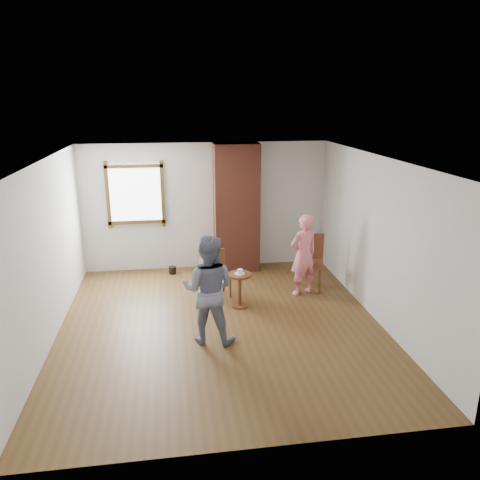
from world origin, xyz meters
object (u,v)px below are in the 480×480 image
side_table (240,284)px  dining_chair_left (217,270)px  dining_chair_right (310,259)px  person_pink (303,255)px  stoneware_crock (207,262)px  man (208,289)px

side_table → dining_chair_left: bearing=120.1°
dining_chair_right → person_pink: person_pink is taller
stoneware_crock → side_table: size_ratio=0.68×
stoneware_crock → dining_chair_left: (0.09, -1.19, 0.26)m
side_table → person_pink: (1.22, 0.38, 0.34)m
man → person_pink: size_ratio=1.09×
stoneware_crock → dining_chair_right: 2.18m
dining_chair_left → man: (-0.29, -1.65, 0.35)m
stoneware_crock → dining_chair_right: (1.84, -1.12, 0.37)m
person_pink → man: bearing=19.4°
dining_chair_left → dining_chair_right: 1.75m
stoneware_crock → side_table: side_table is taller
stoneware_crock → person_pink: bearing=-39.9°
stoneware_crock → side_table: 1.80m
person_pink → side_table: bearing=-2.1°
person_pink → dining_chair_right: bearing=-149.1°
man → dining_chair_right: bearing=-122.6°
stoneware_crock → dining_chair_right: dining_chair_right is taller
dining_chair_right → person_pink: size_ratio=0.69×
stoneware_crock → man: 2.91m
stoneware_crock → side_table: (0.42, -1.74, 0.20)m
dining_chair_left → dining_chair_right: bearing=-13.6°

